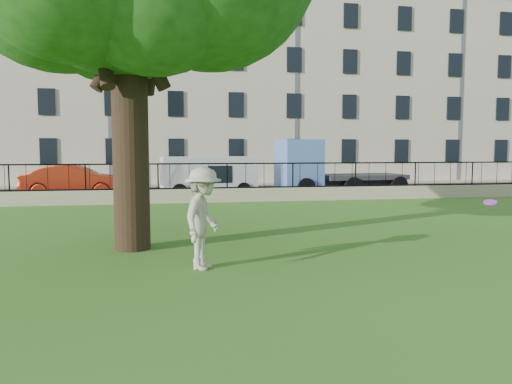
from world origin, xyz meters
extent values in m
plane|color=#315F16|center=(0.00, 0.00, 0.00)|extent=(120.00, 120.00, 0.00)
cube|color=gray|center=(0.00, 12.00, 0.30)|extent=(50.00, 0.40, 0.60)
cube|color=black|center=(0.00, 12.00, 0.63)|extent=(50.00, 0.05, 0.06)
cube|color=black|center=(0.00, 12.00, 1.70)|extent=(50.00, 0.05, 0.06)
cube|color=black|center=(0.00, 16.70, 0.01)|extent=(60.00, 9.00, 0.01)
cube|color=gray|center=(0.00, 21.90, 0.06)|extent=(60.00, 1.40, 0.12)
cube|color=#B6B191|center=(0.00, 27.60, 6.50)|extent=(56.00, 10.00, 13.00)
cylinder|color=black|center=(-3.50, 2.06, 2.28)|extent=(0.83, 0.83, 4.55)
imported|color=#B3AB92|center=(-2.01, -0.20, 1.00)|extent=(1.22, 1.49, 2.01)
cylinder|color=#AE28E2|center=(4.00, -0.53, 1.24)|extent=(0.27, 0.28, 0.12)
imported|color=#B42D16|center=(-6.99, 15.30, 0.79)|extent=(4.87, 1.91, 1.58)
cube|color=silver|center=(-0.55, 15.08, 0.98)|extent=(4.80, 2.26, 1.95)
cube|color=#5781CE|center=(6.50, 15.40, 1.41)|extent=(6.89, 2.91, 2.82)
camera|label=1|loc=(-2.75, -9.88, 2.36)|focal=35.00mm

